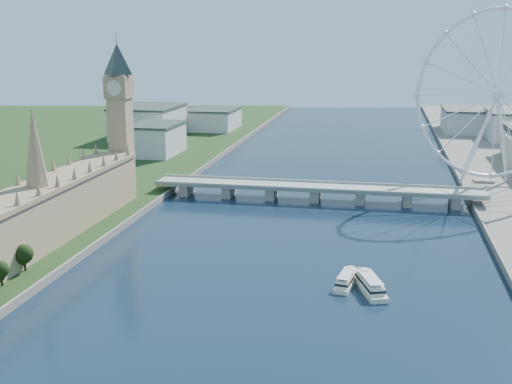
# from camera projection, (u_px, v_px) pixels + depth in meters

# --- Properties ---
(parliament_range) EXTENTS (24.00, 200.00, 70.00)m
(parliament_range) POSITION_uv_depth(u_px,v_px,m) (40.00, 214.00, 327.88)
(parliament_range) COLOR tan
(parliament_range) RESTS_ON ground
(big_ben) EXTENTS (20.02, 20.02, 110.00)m
(big_ben) POSITION_uv_depth(u_px,v_px,m) (119.00, 100.00, 419.58)
(big_ben) COLOR tan
(big_ben) RESTS_ON ground
(westminster_bridge) EXTENTS (220.00, 22.00, 9.50)m
(westminster_bridge) POSITION_uv_depth(u_px,v_px,m) (316.00, 190.00, 430.45)
(westminster_bridge) COLOR gray
(westminster_bridge) RESTS_ON ground
(london_eye) EXTENTS (113.60, 39.12, 124.30)m
(london_eye) POSITION_uv_depth(u_px,v_px,m) (498.00, 95.00, 446.03)
(london_eye) COLOR silver
(london_eye) RESTS_ON ground
(city_skyline) EXTENTS (505.00, 280.00, 32.00)m
(city_skyline) POSITION_uv_depth(u_px,v_px,m) (380.00, 126.00, 668.63)
(city_skyline) COLOR beige
(city_skyline) RESTS_ON ground
(tour_boat_near) EXTENTS (11.58, 28.17, 6.02)m
(tour_boat_near) POSITION_uv_depth(u_px,v_px,m) (346.00, 285.00, 283.46)
(tour_boat_near) COLOR beige
(tour_boat_near) RESTS_ON ground
(tour_boat_far) EXTENTS (17.71, 32.41, 6.97)m
(tour_boat_far) POSITION_uv_depth(u_px,v_px,m) (370.00, 291.00, 276.75)
(tour_boat_far) COLOR beige
(tour_boat_far) RESTS_ON ground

